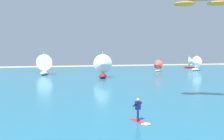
{
  "coord_description": "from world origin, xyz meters",
  "views": [
    {
      "loc": [
        -5.23,
        1.73,
        4.88
      ],
      "look_at": [
        0.56,
        19.44,
        3.69
      ],
      "focal_mm": 38.91,
      "sensor_mm": 36.0,
      "label": 1
    }
  ],
  "objects_px": {
    "kitesurfer": "(139,113)",
    "sailboat_anchored_offshore": "(45,64)",
    "sailboat_trailing": "(191,62)",
    "sailboat_heeled_over": "(195,63)",
    "sailboat_near_shore": "(103,66)",
    "kite": "(201,2)",
    "sailboat_outermost": "(157,66)"
  },
  "relations": [
    {
      "from": "kite",
      "to": "sailboat_trailing",
      "type": "bearing_deg",
      "value": 54.55
    },
    {
      "from": "sailboat_trailing",
      "to": "sailboat_near_shore",
      "type": "bearing_deg",
      "value": -147.24
    },
    {
      "from": "sailboat_near_shore",
      "to": "sailboat_anchored_offshore",
      "type": "distance_m",
      "value": 16.47
    },
    {
      "from": "kitesurfer",
      "to": "sailboat_anchored_offshore",
      "type": "xyz_separation_m",
      "value": [
        -4.34,
        44.37,
        1.9
      ]
    },
    {
      "from": "sailboat_trailing",
      "to": "sailboat_heeled_over",
      "type": "xyz_separation_m",
      "value": [
        -7.89,
        -12.76,
        0.11
      ]
    },
    {
      "from": "sailboat_near_shore",
      "to": "sailboat_heeled_over",
      "type": "distance_m",
      "value": 34.59
    },
    {
      "from": "sailboat_anchored_offshore",
      "to": "kite",
      "type": "bearing_deg",
      "value": -72.2
    },
    {
      "from": "kitesurfer",
      "to": "sailboat_outermost",
      "type": "height_order",
      "value": "sailboat_outermost"
    },
    {
      "from": "sailboat_trailing",
      "to": "sailboat_anchored_offshore",
      "type": "xyz_separation_m",
      "value": [
        -50.62,
        -13.16,
        0.4
      ]
    },
    {
      "from": "kite",
      "to": "sailboat_anchored_offshore",
      "type": "distance_m",
      "value": 42.59
    },
    {
      "from": "sailboat_trailing",
      "to": "sailboat_anchored_offshore",
      "type": "height_order",
      "value": "sailboat_anchored_offshore"
    },
    {
      "from": "sailboat_trailing",
      "to": "sailboat_outermost",
      "type": "height_order",
      "value": "sailboat_trailing"
    },
    {
      "from": "sailboat_near_shore",
      "to": "sailboat_heeled_over",
      "type": "xyz_separation_m",
      "value": [
        32.07,
        12.95,
        -0.28
      ]
    },
    {
      "from": "sailboat_heeled_over",
      "to": "sailboat_outermost",
      "type": "bearing_deg",
      "value": -177.57
    },
    {
      "from": "kite",
      "to": "sailboat_near_shore",
      "type": "bearing_deg",
      "value": 94.51
    },
    {
      "from": "sailboat_trailing",
      "to": "sailboat_outermost",
      "type": "relative_size",
      "value": 1.26
    },
    {
      "from": "sailboat_outermost",
      "to": "sailboat_heeled_over",
      "type": "bearing_deg",
      "value": 2.43
    },
    {
      "from": "sailboat_near_shore",
      "to": "kitesurfer",
      "type": "bearing_deg",
      "value": -101.25
    },
    {
      "from": "sailboat_trailing",
      "to": "sailboat_outermost",
      "type": "distance_m",
      "value": 24.56
    },
    {
      "from": "sailboat_anchored_offshore",
      "to": "kitesurfer",
      "type": "bearing_deg",
      "value": -84.42
    },
    {
      "from": "kitesurfer",
      "to": "sailboat_heeled_over",
      "type": "xyz_separation_m",
      "value": [
        38.39,
        44.76,
        1.6
      ]
    },
    {
      "from": "sailboat_outermost",
      "to": "kitesurfer",
      "type": "bearing_deg",
      "value": -120.11
    },
    {
      "from": "kite",
      "to": "sailboat_near_shore",
      "type": "xyz_separation_m",
      "value": [
        -2.16,
        27.38,
        -7.42
      ]
    },
    {
      "from": "sailboat_near_shore",
      "to": "sailboat_trailing",
      "type": "relative_size",
      "value": 1.18
    },
    {
      "from": "sailboat_near_shore",
      "to": "sailboat_heeled_over",
      "type": "bearing_deg",
      "value": 21.99
    },
    {
      "from": "kitesurfer",
      "to": "sailboat_anchored_offshore",
      "type": "distance_m",
      "value": 44.62
    },
    {
      "from": "sailboat_near_shore",
      "to": "sailboat_heeled_over",
      "type": "relative_size",
      "value": 1.13
    },
    {
      "from": "kitesurfer",
      "to": "sailboat_near_shore",
      "type": "height_order",
      "value": "sailboat_near_shore"
    },
    {
      "from": "sailboat_trailing",
      "to": "kite",
      "type": "bearing_deg",
      "value": -125.45
    },
    {
      "from": "sailboat_near_shore",
      "to": "sailboat_trailing",
      "type": "bearing_deg",
      "value": 32.76
    },
    {
      "from": "kite",
      "to": "kitesurfer",
      "type": "bearing_deg",
      "value": -152.42
    },
    {
      "from": "sailboat_trailing",
      "to": "sailboat_outermost",
      "type": "xyz_separation_m",
      "value": [
        -20.64,
        -13.3,
        -0.43
      ]
    }
  ]
}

